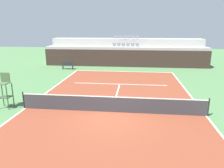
% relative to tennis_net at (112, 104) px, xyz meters
% --- Properties ---
extents(ground_plane, '(80.00, 80.00, 0.00)m').
position_rel_tennis_net_xyz_m(ground_plane, '(0.00, 0.00, -0.51)').
color(ground_plane, '#477042').
extents(court_surface, '(11.00, 24.00, 0.01)m').
position_rel_tennis_net_xyz_m(court_surface, '(0.00, 0.00, -0.50)').
color(court_surface, brown).
rests_on(court_surface, ground_plane).
extents(baseline_far, '(11.00, 0.10, 0.00)m').
position_rel_tennis_net_xyz_m(baseline_far, '(0.00, 11.95, -0.50)').
color(baseline_far, white).
rests_on(baseline_far, court_surface).
extents(sideline_left, '(0.10, 24.00, 0.00)m').
position_rel_tennis_net_xyz_m(sideline_left, '(-5.45, 0.00, -0.50)').
color(sideline_left, white).
rests_on(sideline_left, court_surface).
extents(sideline_right, '(0.10, 24.00, 0.00)m').
position_rel_tennis_net_xyz_m(sideline_right, '(5.45, 0.00, -0.50)').
color(sideline_right, white).
rests_on(sideline_right, court_surface).
extents(service_line_far, '(8.26, 0.10, 0.00)m').
position_rel_tennis_net_xyz_m(service_line_far, '(0.00, 6.40, -0.50)').
color(service_line_far, white).
rests_on(service_line_far, court_surface).
extents(centre_service_line, '(0.10, 6.40, 0.00)m').
position_rel_tennis_net_xyz_m(centre_service_line, '(0.00, 3.20, -0.50)').
color(centre_service_line, white).
rests_on(centre_service_line, court_surface).
extents(back_wall, '(20.81, 0.30, 2.13)m').
position_rel_tennis_net_xyz_m(back_wall, '(0.00, 14.97, 0.56)').
color(back_wall, '#33231E').
rests_on(back_wall, ground_plane).
extents(stands_tier_lower, '(20.81, 2.40, 2.46)m').
position_rel_tennis_net_xyz_m(stands_tier_lower, '(0.00, 16.32, 0.72)').
color(stands_tier_lower, '#9E9E99').
rests_on(stands_tier_lower, ground_plane).
extents(stands_tier_upper, '(20.81, 2.40, 3.37)m').
position_rel_tennis_net_xyz_m(stands_tier_upper, '(0.00, 18.72, 1.18)').
color(stands_tier_upper, '#9E9E99').
rests_on(stands_tier_upper, ground_plane).
extents(seating_row_lower, '(3.48, 0.44, 0.44)m').
position_rel_tennis_net_xyz_m(seating_row_lower, '(0.00, 16.42, 2.08)').
color(seating_row_lower, slate).
rests_on(seating_row_lower, stands_tier_lower).
extents(seating_row_upper, '(3.48, 0.44, 0.44)m').
position_rel_tennis_net_xyz_m(seating_row_upper, '(0.00, 18.82, 2.99)').
color(seating_row_upper, slate).
rests_on(seating_row_upper, stands_tier_upper).
extents(tennis_net, '(11.08, 0.08, 1.07)m').
position_rel_tennis_net_xyz_m(tennis_net, '(0.00, 0.00, 0.00)').
color(tennis_net, black).
rests_on(tennis_net, court_surface).
extents(umpire_chair, '(0.76, 0.66, 2.20)m').
position_rel_tennis_net_xyz_m(umpire_chair, '(-6.70, 0.06, 0.68)').
color(umpire_chair, '#334C2D').
rests_on(umpire_chair, ground_plane).
extents(player_bench, '(1.50, 0.40, 0.85)m').
position_rel_tennis_net_xyz_m(player_bench, '(-6.74, 12.67, -0.00)').
color(player_bench, '#232328').
rests_on(player_bench, ground_plane).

